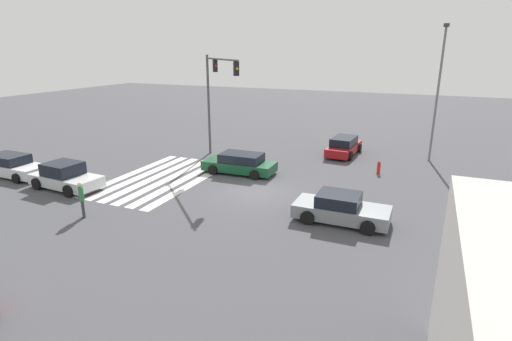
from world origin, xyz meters
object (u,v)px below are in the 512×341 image
car_0 (240,163)px  car_5 (12,166)px  fire_hydrant (379,168)px  street_light_pole_a (439,83)px  car_1 (65,177)px  car_2 (341,209)px  traffic_signal_mast (215,86)px  pedestrian (82,198)px  car_3 (344,146)px

car_0 → car_5: (6.35, -13.19, 0.01)m
car_0 → fire_hydrant: (-3.40, 8.46, -0.22)m
car_0 → street_light_pole_a: bearing=-145.5°
car_1 → car_2: car_1 is taller
car_1 → street_light_pole_a: street_light_pole_a is taller
traffic_signal_mast → street_light_pole_a: (-5.81, 14.53, 0.25)m
pedestrian → car_5: bearing=114.8°
traffic_signal_mast → car_2: bearing=9.7°
car_3 → street_light_pole_a: 7.89m
car_1 → car_2: (-1.62, 15.84, -0.06)m
car_1 → pedestrian: bearing=-29.7°
car_0 → fire_hydrant: 9.12m
car_0 → car_2: size_ratio=1.08×
car_1 → car_0: bearing=43.8°
car_3 → car_2: bearing=-164.9°
car_5 → pedestrian: bearing=-18.1°
pedestrian → car_1: bearing=100.2°
traffic_signal_mast → car_1: size_ratio=1.66×
car_3 → street_light_pole_a: bearing=-77.6°
car_0 → car_2: car_2 is taller
car_3 → pedestrian: size_ratio=2.54×
car_1 → car_3: size_ratio=0.98×
traffic_signal_mast → car_2: size_ratio=1.68×
traffic_signal_mast → car_1: 11.51m
car_3 → car_1: bearing=140.8°
car_3 → pedestrian: 19.36m
pedestrian → fire_hydrant: bearing=0.3°
car_2 → car_3: bearing=100.9°
pedestrian → fire_hydrant: size_ratio=2.10×
car_2 → car_3: (-12.55, -2.35, 0.05)m
traffic_signal_mast → pedestrian: traffic_signal_mast is taller
car_2 → car_5: 20.93m
car_5 → fire_hydrant: 23.74m
car_1 → car_5: bearing=179.6°
car_0 → car_1: (6.74, -8.13, 0.05)m
car_3 → pedestrian: (17.00, -9.26, 0.34)m
traffic_signal_mast → pedestrian: size_ratio=4.14×
car_0 → pedestrian: 10.34m
car_1 → car_2: 15.92m
car_3 → car_5: bearing=131.0°
car_1 → fire_hydrant: 19.45m
car_2 → street_light_pole_a: street_light_pole_a is taller
car_3 → fire_hydrant: bearing=-137.9°
car_2 → car_5: size_ratio=0.95×
car_0 → fire_hydrant: car_0 is taller
traffic_signal_mast → car_3: bearing=75.5°
car_2 → car_0: bearing=146.6°
car_0 → car_1: size_ratio=1.07×
car_0 → pedestrian: (9.57, -3.90, 0.37)m
car_1 → fire_hydrant: size_ratio=5.23×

